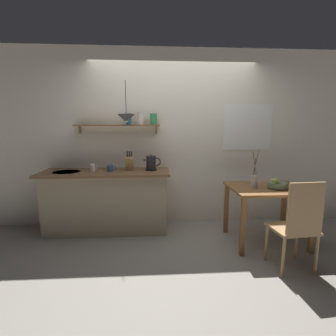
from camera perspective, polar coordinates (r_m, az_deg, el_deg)
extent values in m
plane|color=gray|center=(3.58, 1.92, -15.83)|extent=(14.00, 14.00, 0.00)
cube|color=silver|center=(3.91, 4.05, 6.79)|extent=(6.80, 0.10, 2.70)
cube|color=white|center=(4.10, 17.99, 8.99)|extent=(0.78, 0.01, 0.71)
cube|color=silver|center=(4.10, 17.97, 8.99)|extent=(0.72, 0.01, 0.65)
cube|color=tan|center=(3.77, -13.97, -7.73)|extent=(1.74, 0.52, 0.87)
cube|color=brown|center=(3.65, -14.31, -1.00)|extent=(1.83, 0.63, 0.04)
cylinder|color=#B7BABF|center=(3.77, -22.53, -0.88)|extent=(0.38, 0.38, 0.01)
cube|color=brown|center=(3.75, -11.64, 9.64)|extent=(1.25, 0.18, 0.02)
cube|color=#99754C|center=(3.95, -19.79, 8.38)|extent=(0.02, 0.06, 0.12)
cube|color=#99754C|center=(3.80, -2.75, 8.89)|extent=(0.02, 0.06, 0.12)
cylinder|color=#3366A3|center=(3.73, -9.17, 11.14)|extent=(0.09, 0.09, 0.16)
cylinder|color=silver|center=(3.74, -9.20, 12.46)|extent=(0.09, 0.09, 0.01)
cylinder|color=beige|center=(3.72, -6.42, 11.24)|extent=(0.10, 0.10, 0.17)
cylinder|color=silver|center=(3.73, -6.44, 12.61)|extent=(0.10, 0.10, 0.01)
cylinder|color=#388E56|center=(3.72, -3.39, 11.24)|extent=(0.11, 0.11, 0.16)
cylinder|color=silver|center=(3.72, -3.41, 12.57)|extent=(0.11, 0.11, 0.01)
cube|color=brown|center=(3.47, 22.08, -4.40)|extent=(0.96, 0.76, 0.03)
cube|color=brown|center=(3.12, 16.98, -12.91)|extent=(0.06, 0.06, 0.73)
cube|color=brown|center=(3.51, 30.55, -11.32)|extent=(0.06, 0.06, 0.73)
cube|color=brown|center=(3.71, 13.39, -9.15)|extent=(0.06, 0.06, 0.73)
cube|color=brown|center=(4.04, 25.29, -8.27)|extent=(0.06, 0.06, 0.73)
cube|color=tan|center=(3.05, 26.84, -12.46)|extent=(0.47, 0.42, 0.03)
cube|color=tan|center=(2.83, 29.34, -8.28)|extent=(0.39, 0.06, 0.54)
cylinder|color=tan|center=(3.36, 27.64, -14.71)|extent=(0.03, 0.03, 0.43)
cylinder|color=tan|center=(3.16, 21.87, -15.82)|extent=(0.03, 0.03, 0.43)
cylinder|color=tan|center=(3.13, 31.24, -16.80)|extent=(0.03, 0.03, 0.43)
cylinder|color=tan|center=(2.92, 25.20, -18.25)|extent=(0.03, 0.03, 0.43)
cylinder|color=slate|center=(3.44, 24.03, -4.24)|extent=(0.11, 0.11, 0.01)
cylinder|color=slate|center=(3.44, 24.08, -3.60)|extent=(0.24, 0.24, 0.07)
ellipsoid|color=yellow|center=(3.41, 23.69, -2.74)|extent=(0.11, 0.15, 0.04)
sphere|color=red|center=(3.41, 23.84, -2.75)|extent=(0.06, 0.06, 0.06)
sphere|color=#8EA84C|center=(3.38, 23.78, -2.78)|extent=(0.07, 0.07, 0.07)
cylinder|color=#B7B2A8|center=(3.35, 19.37, -2.98)|extent=(0.09, 0.09, 0.16)
cylinder|color=brown|center=(3.30, 19.47, 1.05)|extent=(0.06, 0.02, 0.31)
cylinder|color=brown|center=(3.32, 19.55, 0.28)|extent=(0.01, 0.02, 0.22)
cylinder|color=brown|center=(3.31, 19.76, 1.31)|extent=(0.08, 0.04, 0.33)
cylinder|color=black|center=(3.60, -3.95, -0.39)|extent=(0.16, 0.16, 0.02)
cylinder|color=#232326|center=(3.59, -3.97, 1.28)|extent=(0.14, 0.14, 0.19)
sphere|color=black|center=(3.57, -3.99, 3.00)|extent=(0.02, 0.02, 0.02)
cone|color=#232326|center=(3.58, -5.39, 1.87)|extent=(0.04, 0.04, 0.04)
torus|color=black|center=(3.59, -2.69, 1.44)|extent=(0.12, 0.02, 0.12)
cube|color=tan|center=(3.62, -8.90, 1.10)|extent=(0.11, 0.16, 0.21)
cylinder|color=black|center=(3.58, -9.47, 3.25)|extent=(0.02, 0.04, 0.08)
cylinder|color=black|center=(3.58, -9.00, 3.26)|extent=(0.02, 0.04, 0.08)
cylinder|color=black|center=(3.57, -8.52, 3.27)|extent=(0.02, 0.04, 0.08)
cylinder|color=white|center=(3.67, -17.23, 0.07)|extent=(0.08, 0.08, 0.10)
torus|color=white|center=(3.66, -16.50, 0.11)|extent=(0.07, 0.01, 0.07)
cylinder|color=#3D5B89|center=(3.58, -13.26, -0.03)|extent=(0.08, 0.08, 0.10)
torus|color=#3D5B89|center=(3.57, -12.49, 0.01)|extent=(0.07, 0.01, 0.07)
cylinder|color=black|center=(3.49, -9.80, 15.90)|extent=(0.01, 0.01, 0.45)
cone|color=#4C5156|center=(3.47, -9.67, 11.33)|extent=(0.24, 0.24, 0.11)
sphere|color=white|center=(3.47, -9.66, 10.75)|extent=(0.04, 0.04, 0.04)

